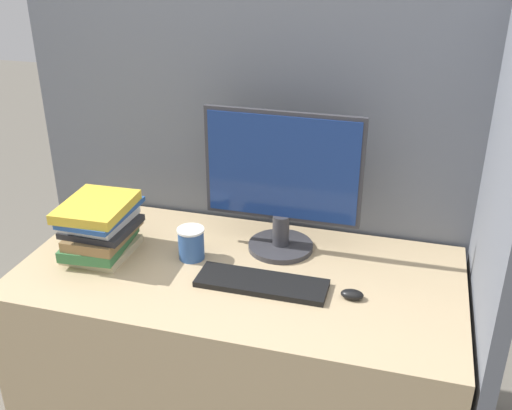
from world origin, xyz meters
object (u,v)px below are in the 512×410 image
monitor (282,185)px  book_stack (100,227)px  mouse (352,294)px  keyboard (262,283)px  coffee_cup (191,243)px

monitor → book_stack: bearing=-160.7°
mouse → book_stack: book_stack is taller
keyboard → coffee_cup: 0.31m
keyboard → mouse: (0.30, 0.01, 0.00)m
keyboard → book_stack: 0.62m
monitor → coffee_cup: bearing=-152.2°
mouse → keyboard: bearing=-178.5°
coffee_cup → book_stack: bearing=-169.4°
keyboard → coffee_cup: coffee_cup is taller
monitor → mouse: monitor is taller
coffee_cup → mouse: bearing=-9.7°
keyboard → mouse: mouse is taller
mouse → book_stack: size_ratio=0.25×
monitor → book_stack: (-0.61, -0.21, -0.15)m
book_stack → coffee_cup: bearing=10.6°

